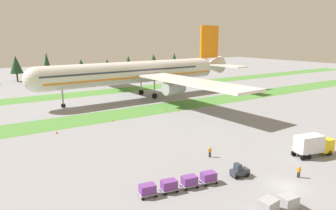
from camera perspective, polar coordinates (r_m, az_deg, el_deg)
ground_plane at (r=44.74m, az=20.90°, el=-13.88°), size 400.00×400.00×0.00m
grass_strip_near at (r=80.33m, az=-7.86°, el=-1.56°), size 320.00×10.84×0.01m
grass_strip_far at (r=111.04m, az=-15.47°, el=1.97°), size 320.00×10.84×0.01m
airliner at (r=100.13m, az=-4.93°, el=6.15°), size 70.97×87.07×23.45m
baggage_tug at (r=45.45m, az=13.02°, el=-11.80°), size 2.78×1.72×1.97m
cargo_dolly_lead at (r=42.79m, az=7.49°, el=-13.00°), size 2.42×1.85×1.55m
cargo_dolly_second at (r=41.48m, az=3.96°, el=-13.77°), size 2.42×1.85×1.55m
cargo_dolly_third at (r=40.34m, az=0.19°, el=-14.54°), size 2.42×1.85×1.55m
cargo_dolly_fourth at (r=39.38m, az=-3.81°, el=-15.28°), size 2.42×1.85×1.55m
catering_truck at (r=56.54m, az=25.21°, el=-6.59°), size 7.29×3.77×3.58m
ground_crew_marshaller at (r=51.44m, az=7.74°, el=-8.51°), size 0.55×0.36×1.74m
ground_crew_loader at (r=47.60m, az=23.00°, el=-11.19°), size 0.36×0.55×1.74m
uld_container_1 at (r=37.53m, az=17.98°, el=-17.45°), size 2.14×1.78×1.78m
uld_container_2 at (r=39.46m, az=21.28°, el=-16.33°), size 2.15×1.79×1.56m
taxiway_marker_0 at (r=67.10m, az=-19.89°, el=-4.75°), size 0.44×0.44×0.56m
taxiway_marker_1 at (r=81.59m, az=1.82°, el=-1.06°), size 0.44×0.44×0.49m
taxiway_marker_2 at (r=73.28m, az=-10.13°, el=-2.80°), size 0.44×0.44×0.49m
taxiway_marker_3 at (r=82.44m, az=-0.34°, el=-0.90°), size 0.44×0.44×0.51m
distant_tree_line at (r=155.24m, az=-24.91°, el=6.69°), size 151.15×10.64×12.30m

